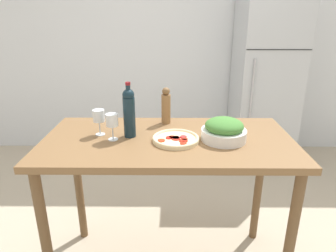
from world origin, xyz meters
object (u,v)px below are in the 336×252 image
object	(u,v)px
wine_bottle	(129,112)
homemade_pizza	(176,139)
salad_bowl	(224,130)
wine_glass_near	(112,121)
refrigerator	(264,84)
pepper_mill	(166,106)
wine_glass_far	(99,117)

from	to	relation	value
wine_bottle	homemade_pizza	world-z (taller)	wine_bottle
wine_bottle	salad_bowl	world-z (taller)	wine_bottle
wine_glass_near	salad_bowl	xyz separation A→B (m)	(0.62, -0.00, -0.05)
refrigerator	pepper_mill	bearing A→B (deg)	-127.12
refrigerator	homemade_pizza	distance (m)	1.97
wine_glass_near	pepper_mill	bearing A→B (deg)	43.69
refrigerator	salad_bowl	size ratio (longest dim) A/B	7.17
refrigerator	wine_glass_near	size ratio (longest dim) A/B	11.88
refrigerator	pepper_mill	distance (m)	1.76
homemade_pizza	wine_glass_far	bearing A→B (deg)	168.03
wine_bottle	salad_bowl	distance (m)	0.54
wine_glass_far	pepper_mill	size ratio (longest dim) A/B	0.64
salad_bowl	refrigerator	bearing A→B (deg)	66.53
refrigerator	salad_bowl	xyz separation A→B (m)	(-0.73, -1.68, 0.10)
wine_bottle	homemade_pizza	distance (m)	0.31
wine_bottle	wine_glass_far	xyz separation A→B (m)	(-0.18, 0.02, -0.04)
wine_bottle	wine_glass_far	bearing A→B (deg)	172.79
wine_bottle	pepper_mill	bearing A→B (deg)	48.23
wine_glass_far	pepper_mill	xyz separation A→B (m)	(0.39, 0.21, 0.00)
refrigerator	homemade_pizza	bearing A→B (deg)	-120.45
refrigerator	pepper_mill	world-z (taller)	refrigerator
wine_glass_near	pepper_mill	xyz separation A→B (m)	(0.30, 0.28, 0.00)
refrigerator	wine_glass_near	world-z (taller)	refrigerator
salad_bowl	homemade_pizza	distance (m)	0.27
wine_bottle	wine_glass_near	bearing A→B (deg)	-149.85
wine_bottle	homemade_pizza	xyz separation A→B (m)	(0.26, -0.07, -0.14)
wine_glass_near	pepper_mill	size ratio (longest dim) A/B	0.64
pepper_mill	salad_bowl	size ratio (longest dim) A/B	0.94
wine_glass_far	wine_glass_near	bearing A→B (deg)	-39.91
wine_glass_near	wine_glass_far	world-z (taller)	same
wine_bottle	wine_glass_near	world-z (taller)	wine_bottle
refrigerator	pepper_mill	xyz separation A→B (m)	(-1.06, -1.40, 0.16)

